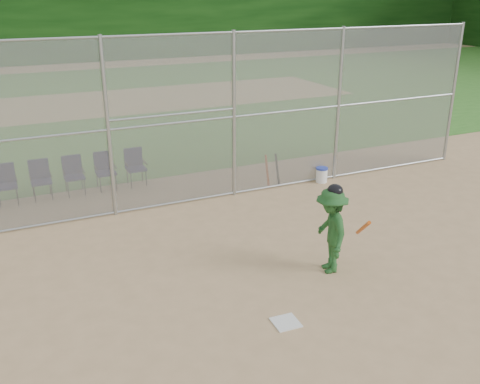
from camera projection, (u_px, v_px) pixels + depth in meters
name	position (u px, v px, depth m)	size (l,w,h in m)	color
ground	(303.00, 303.00, 8.87)	(100.00, 100.00, 0.00)	tan
grass_strip	(96.00, 103.00, 24.12)	(100.00, 100.00, 0.00)	#2D661E
dirt_patch_far	(96.00, 103.00, 24.12)	(24.00, 24.00, 0.00)	tan
backstop_fence	(195.00, 118.00, 12.37)	(16.09, 0.09, 4.00)	gray
home_plate	(286.00, 322.00, 8.33)	(0.40, 0.40, 0.02)	silver
batter_at_plate	(331.00, 230.00, 9.61)	(1.00, 1.33, 1.69)	#205122
water_cooler	(322.00, 175.00, 14.31)	(0.32, 0.32, 0.41)	white
spare_bats	(272.00, 170.00, 13.99)	(0.36, 0.30, 0.84)	#D84C14
chair_1	(6.00, 185.00, 12.76)	(0.54, 0.52, 0.96)	#0F1038
chair_2	(41.00, 180.00, 13.07)	(0.54, 0.52, 0.96)	#0F1038
chair_3	(74.00, 176.00, 13.38)	(0.54, 0.52, 0.96)	#0F1038
chair_4	(106.00, 172.00, 13.69)	(0.54, 0.52, 0.96)	#0F1038
chair_5	(136.00, 168.00, 14.00)	(0.54, 0.52, 0.96)	#0F1038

